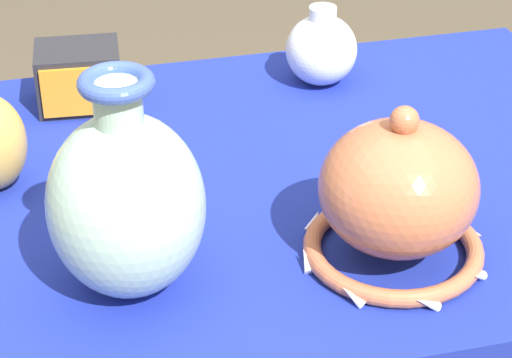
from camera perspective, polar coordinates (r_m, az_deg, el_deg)
display_table at (r=1.41m, az=1.63°, el=-2.80°), size 1.05×0.78×0.72m
vase_tall_bulbous at (r=1.12m, az=-7.44°, el=-1.34°), size 0.18×0.18×0.27m
vase_dome_bell at (r=1.19m, az=8.09°, el=-1.04°), size 0.23×0.23×0.21m
mosaic_tile_box at (r=1.56m, az=-10.09°, el=5.76°), size 0.13×0.12×0.09m
jar_round_porcelain at (r=1.60m, az=3.76°, el=7.42°), size 0.11×0.11×0.13m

